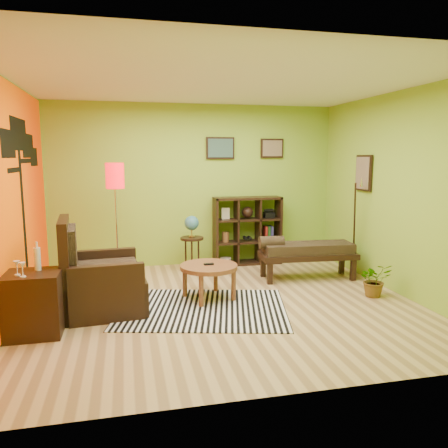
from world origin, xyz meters
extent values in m
plane|color=tan|center=(0.00, 0.00, 0.00)|extent=(5.00, 5.00, 0.00)
cube|color=#8CBA34|center=(0.00, 2.25, 1.40)|extent=(5.00, 0.04, 2.80)
cube|color=#8CBA34|center=(0.00, -2.25, 1.40)|extent=(5.00, 0.04, 2.80)
cube|color=#8CBA34|center=(-2.50, 0.00, 1.40)|extent=(0.04, 4.50, 2.80)
cube|color=#8CBA34|center=(2.50, 0.00, 1.40)|extent=(0.04, 4.50, 2.80)
cube|color=white|center=(0.00, 0.00, 2.80)|extent=(5.00, 4.50, 0.04)
cube|color=#FF5A00|center=(-2.48, 0.00, 1.40)|extent=(0.01, 4.45, 2.75)
cube|color=black|center=(-2.46, 0.55, 1.05)|extent=(0.01, 0.14, 2.10)
cube|color=black|center=(-2.46, 0.05, 2.05)|extent=(0.01, 0.65, 0.32)
cube|color=black|center=(-2.46, 0.60, 2.18)|extent=(0.01, 0.85, 0.40)
cube|color=black|center=(-2.46, 1.10, 2.05)|extent=(0.01, 0.70, 0.32)
cube|color=black|center=(-2.46, 1.45, 1.90)|extent=(0.01, 0.50, 0.26)
cube|color=black|center=(0.45, 2.22, 2.05)|extent=(0.50, 0.03, 0.38)
cube|color=#466E63|center=(0.45, 2.19, 2.05)|extent=(0.44, 0.01, 0.32)
cube|color=black|center=(1.40, 2.22, 2.05)|extent=(0.42, 0.03, 0.34)
cube|color=#937C60|center=(1.40, 2.19, 2.05)|extent=(0.36, 0.01, 0.28)
cube|color=black|center=(2.47, 0.90, 1.65)|extent=(0.03, 0.44, 0.56)
cube|color=#937C60|center=(2.44, 0.90, 1.65)|extent=(0.01, 0.38, 0.50)
cylinder|color=black|center=(2.35, 0.90, 0.78)|extent=(0.23, 0.34, 1.46)
cone|color=silver|center=(2.35, 0.75, 1.52)|extent=(0.08, 0.09, 0.16)
cube|color=white|center=(-0.29, -0.12, 0.01)|extent=(2.39, 1.99, 0.01)
cylinder|color=brown|center=(-0.14, 0.25, 0.45)|extent=(0.77, 0.77, 0.06)
cylinder|color=brown|center=(0.02, 0.56, 0.21)|extent=(0.06, 0.06, 0.42)
cylinder|color=brown|center=(-0.44, 0.41, 0.21)|extent=(0.06, 0.06, 0.42)
cylinder|color=brown|center=(0.17, 0.10, 0.21)|extent=(0.06, 0.06, 0.42)
cylinder|color=brown|center=(-0.30, -0.05, 0.21)|extent=(0.06, 0.06, 0.42)
cube|color=black|center=(-0.14, 0.25, 0.48)|extent=(0.13, 0.06, 0.02)
cube|color=black|center=(-1.48, 0.11, 0.21)|extent=(1.02, 1.00, 0.43)
cube|color=black|center=(-1.93, 0.07, 0.59)|extent=(0.19, 0.93, 1.18)
cube|color=black|center=(-1.44, -0.33, 0.34)|extent=(0.86, 0.18, 0.69)
cube|color=black|center=(-1.52, 0.55, 0.34)|extent=(0.86, 0.18, 0.69)
cube|color=#F9C57E|center=(-1.45, 0.11, 0.50)|extent=(0.81, 0.79, 0.15)
cube|color=#F9C57E|center=(-1.84, 0.08, 0.80)|extent=(0.16, 0.69, 0.54)
cube|color=black|center=(-2.20, -0.49, 0.34)|extent=(0.58, 0.53, 0.69)
cylinder|color=white|center=(-2.15, -0.39, 0.81)|extent=(0.07, 0.07, 0.25)
cylinder|color=white|center=(-2.15, -0.39, 0.97)|extent=(0.02, 0.02, 0.07)
cylinder|color=white|center=(-2.32, -0.57, 0.69)|extent=(0.06, 0.06, 0.01)
cylinder|color=white|center=(-2.32, -0.57, 0.74)|extent=(0.01, 0.01, 0.09)
cone|color=white|center=(-2.32, -0.57, 0.81)|extent=(0.07, 0.07, 0.06)
cylinder|color=white|center=(-2.25, -0.65, 0.69)|extent=(0.06, 0.06, 0.01)
cylinder|color=white|center=(-2.25, -0.65, 0.74)|extent=(0.01, 0.01, 0.09)
cone|color=white|center=(-2.25, -0.65, 0.81)|extent=(0.07, 0.07, 0.06)
cylinder|color=silver|center=(-1.34, 1.20, 0.02)|extent=(0.27, 0.27, 0.03)
cylinder|color=silver|center=(-1.34, 1.20, 0.84)|extent=(0.03, 0.03, 1.68)
cylinder|color=#FB0F13|center=(-1.34, 1.20, 1.63)|extent=(0.26, 0.26, 0.37)
cylinder|color=black|center=(-0.14, 1.75, 0.56)|extent=(0.38, 0.38, 0.04)
cylinder|color=black|center=(-0.02, 1.79, 0.27)|extent=(0.03, 0.03, 0.54)
cylinder|color=black|center=(-0.24, 1.83, 0.27)|extent=(0.03, 0.03, 0.54)
cylinder|color=black|center=(-0.16, 1.62, 0.27)|extent=(0.03, 0.03, 0.54)
cylinder|color=gold|center=(-0.14, 1.75, 0.60)|extent=(0.10, 0.10, 0.02)
cylinder|color=gold|center=(-0.14, 1.75, 0.65)|extent=(0.02, 0.02, 0.10)
sphere|color=#274FB5|center=(-0.14, 1.75, 0.82)|extent=(0.24, 0.24, 0.24)
cube|color=black|center=(0.32, 2.03, 0.60)|extent=(0.04, 0.35, 1.20)
cube|color=black|center=(1.48, 2.03, 0.60)|extent=(0.04, 0.35, 1.20)
cube|color=black|center=(0.90, 2.03, 0.02)|extent=(1.20, 0.35, 0.04)
cube|color=black|center=(0.90, 2.03, 1.18)|extent=(1.20, 0.35, 0.04)
cube|color=black|center=(0.70, 2.03, 0.60)|extent=(0.03, 0.33, 1.12)
cube|color=black|center=(1.10, 2.03, 0.60)|extent=(0.03, 0.33, 1.12)
cube|color=black|center=(0.90, 2.03, 0.40)|extent=(1.12, 0.33, 0.03)
cube|color=black|center=(0.90, 2.03, 0.80)|extent=(1.12, 0.33, 0.03)
cylinder|color=beige|center=(0.50, 2.03, 0.09)|extent=(0.20, 0.20, 0.07)
sphere|color=black|center=(0.90, 2.03, 0.93)|extent=(0.20, 0.20, 0.20)
cube|color=black|center=(1.30, 2.03, 0.87)|extent=(0.18, 0.15, 0.10)
cylinder|color=black|center=(0.86, 2.03, 0.47)|extent=(0.06, 0.12, 0.06)
cylinder|color=black|center=(0.94, 2.03, 0.47)|extent=(0.06, 0.12, 0.06)
ellipsoid|color=#384C26|center=(1.30, 2.03, 0.10)|extent=(0.18, 0.18, 0.09)
cylinder|color=brown|center=(0.50, 2.03, 0.50)|extent=(0.12, 0.12, 0.18)
cube|color=beige|center=(0.50, 2.03, 0.92)|extent=(0.14, 0.03, 0.20)
cube|color=maroon|center=(1.23, 2.03, 0.54)|extent=(0.04, 0.18, 0.26)
cube|color=#1E4C1E|center=(1.28, 2.03, 0.54)|extent=(0.04, 0.18, 0.26)
cube|color=navy|center=(1.34, 2.03, 0.54)|extent=(0.04, 0.18, 0.26)
cube|color=black|center=(1.56, 0.89, 0.37)|extent=(1.53, 0.64, 0.09)
cube|color=#F9C57E|center=(1.56, 0.89, 0.49)|extent=(1.42, 0.57, 0.15)
cylinder|color=#F9C57E|center=(0.98, 0.93, 0.60)|extent=(0.39, 0.22, 0.19)
cube|color=black|center=(2.24, 1.06, 0.17)|extent=(0.08, 0.08, 0.33)
cube|color=black|center=(0.92, 1.15, 0.17)|extent=(0.08, 0.08, 0.33)
cube|color=black|center=(2.21, 0.63, 0.17)|extent=(0.08, 0.08, 0.33)
cube|color=black|center=(0.89, 0.73, 0.17)|extent=(0.08, 0.08, 0.33)
imported|color=#26661E|center=(2.11, -0.14, 0.18)|extent=(0.48, 0.52, 0.37)
camera|label=1|loc=(-1.20, -5.33, 1.91)|focal=35.00mm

